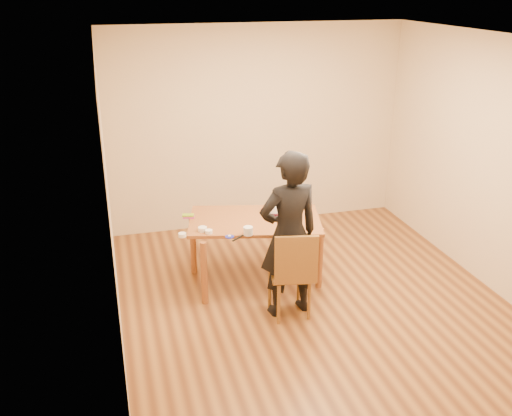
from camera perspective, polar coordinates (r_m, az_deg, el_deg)
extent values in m
cube|color=brown|center=(6.21, 5.69, -9.18)|extent=(4.00, 4.50, 0.00)
cube|color=silver|center=(5.35, 6.81, 16.46)|extent=(4.00, 4.50, 0.00)
cube|color=#CDB18E|center=(7.69, 0.11, 8.01)|extent=(4.00, 0.00, 2.70)
cube|color=#CDB18E|center=(5.28, -14.50, 0.72)|extent=(0.00, 4.50, 2.70)
cube|color=#CDB18E|center=(6.61, 22.63, 3.98)|extent=(0.00, 4.50, 2.70)
cube|color=brown|center=(6.26, -0.12, -1.28)|extent=(1.59, 1.16, 0.04)
cube|color=brown|center=(5.75, 3.37, -6.62)|extent=(0.44, 0.44, 0.04)
cylinder|color=red|center=(6.44, 1.77, -0.34)|extent=(0.30, 0.30, 0.02)
cylinder|color=white|center=(6.42, 1.78, 0.02)|extent=(0.20, 0.20, 0.06)
ellipsoid|color=white|center=(6.41, 1.78, 0.39)|extent=(0.20, 0.20, 0.03)
cylinder|color=white|center=(5.86, -0.79, -2.30)|extent=(0.10, 0.10, 0.09)
cylinder|color=#161D94|center=(5.83, -2.66, -2.89)|extent=(0.09, 0.09, 0.01)
ellipsoid|color=white|center=(5.83, -2.67, -2.77)|extent=(0.04, 0.04, 0.02)
cylinder|color=white|center=(5.93, -4.74, -2.37)|extent=(0.08, 0.08, 0.04)
cylinder|color=white|center=(5.98, -5.37, -2.11)|extent=(0.09, 0.09, 0.04)
cylinder|color=white|center=(5.88, -7.38, -2.68)|extent=(0.08, 0.08, 0.04)
cube|color=#DE348D|center=(6.33, -6.74, -0.89)|extent=(0.13, 0.09, 0.02)
cube|color=#30981C|center=(6.33, -6.80, -0.73)|extent=(0.14, 0.09, 0.02)
cube|color=black|center=(5.80, -1.82, -3.02)|extent=(0.15, 0.12, 0.01)
imported|color=black|center=(5.61, 3.32, -2.71)|extent=(0.68, 0.49, 1.72)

